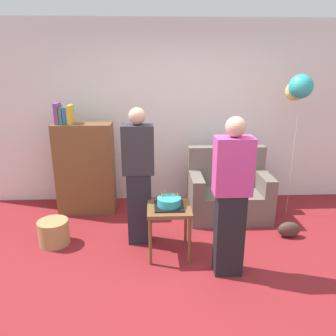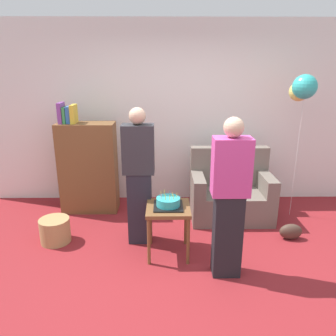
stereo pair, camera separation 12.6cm
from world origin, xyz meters
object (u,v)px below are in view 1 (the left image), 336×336
(couch, at_px, (228,193))
(birthday_cake, at_px, (169,202))
(bookshelf, at_px, (85,167))
(balloon_bunch, at_px, (299,88))
(side_table, at_px, (169,214))
(wicker_basket, at_px, (54,232))
(person_blowing_candles, at_px, (139,177))
(handbag, at_px, (289,229))
(person_holding_cake, at_px, (231,198))

(couch, bearing_deg, birthday_cake, -132.32)
(bookshelf, bearing_deg, balloon_bunch, -5.17)
(side_table, relative_size, balloon_bunch, 0.30)
(wicker_basket, relative_size, balloon_bunch, 0.18)
(couch, distance_m, wicker_basket, 2.37)
(side_table, distance_m, balloon_bunch, 2.34)
(couch, distance_m, person_blowing_candles, 1.48)
(handbag, xyz_separation_m, balloon_bunch, (0.20, 0.64, 1.68))
(bookshelf, distance_m, birthday_cake, 1.66)
(side_table, height_order, balloon_bunch, balloon_bunch)
(person_blowing_candles, height_order, handbag, person_blowing_candles)
(person_holding_cake, distance_m, wicker_basket, 2.18)
(side_table, bearing_deg, couch, 47.69)
(bookshelf, xyz_separation_m, wicker_basket, (-0.23, -0.93, -0.52))
(person_holding_cake, xyz_separation_m, handbag, (0.93, 0.68, -0.73))
(side_table, bearing_deg, person_blowing_candles, 138.39)
(couch, xyz_separation_m, person_holding_cake, (-0.29, -1.35, 0.49))
(birthday_cake, relative_size, person_holding_cake, 0.20)
(side_table, distance_m, person_holding_cake, 0.78)
(couch, height_order, balloon_bunch, balloon_bunch)
(person_blowing_candles, bearing_deg, birthday_cake, -59.15)
(couch, distance_m, handbag, 0.95)
(couch, height_order, side_table, couch)
(birthday_cake, bearing_deg, person_holding_cake, -32.52)
(side_table, bearing_deg, handbag, 11.44)
(side_table, xyz_separation_m, balloon_bunch, (1.72, 0.95, 1.28))
(person_blowing_candles, bearing_deg, person_holding_cake, -53.62)
(person_blowing_candles, xyz_separation_m, handbag, (1.86, 0.01, -0.73))
(birthday_cake, distance_m, person_holding_cake, 0.73)
(couch, xyz_separation_m, balloon_bunch, (0.83, -0.02, 1.44))
(side_table, relative_size, wicker_basket, 1.62)
(person_blowing_candles, relative_size, person_holding_cake, 1.00)
(bookshelf, distance_m, person_blowing_candles, 1.22)
(side_table, relative_size, person_blowing_candles, 0.36)
(bookshelf, xyz_separation_m, handbag, (2.66, -0.90, -0.57))
(bookshelf, xyz_separation_m, person_holding_cake, (1.73, -1.58, 0.16))
(couch, xyz_separation_m, wicker_basket, (-2.26, -0.69, -0.19))
(wicker_basket, bearing_deg, couch, 17.07)
(handbag, distance_m, balloon_bunch, 1.81)
(bookshelf, relative_size, person_holding_cake, 0.97)
(handbag, bearing_deg, person_holding_cake, -143.78)
(couch, bearing_deg, balloon_bunch, -1.46)
(couch, height_order, birthday_cake, couch)
(wicker_basket, distance_m, balloon_bunch, 3.56)
(bookshelf, distance_m, person_holding_cake, 2.35)
(wicker_basket, distance_m, handbag, 2.89)
(handbag, bearing_deg, bookshelf, 161.31)
(bookshelf, height_order, handbag, bookshelf)
(birthday_cake, xyz_separation_m, person_blowing_candles, (-0.34, 0.30, 0.20))
(person_blowing_candles, height_order, wicker_basket, person_blowing_candles)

